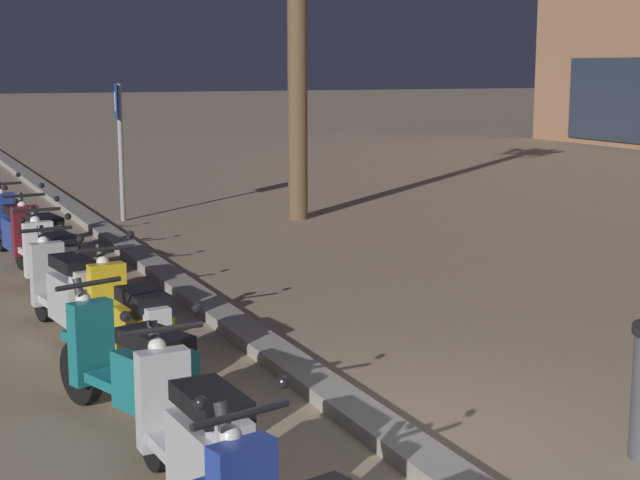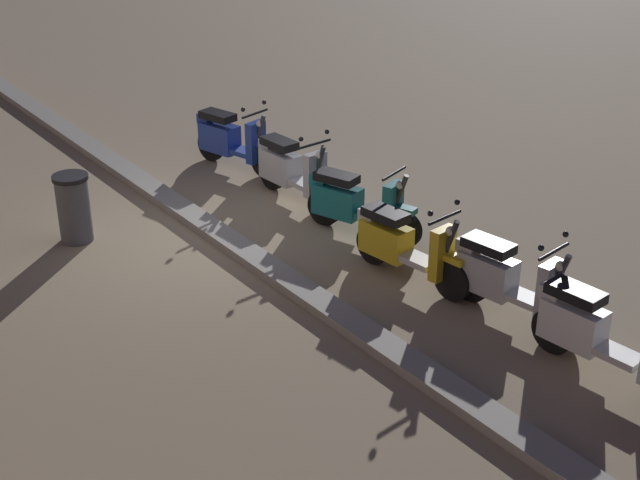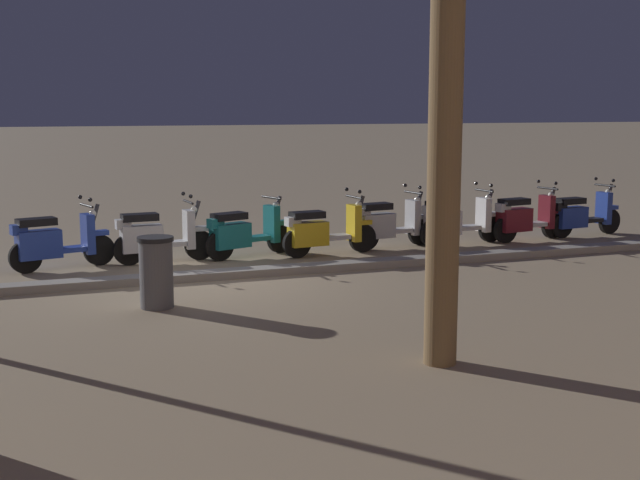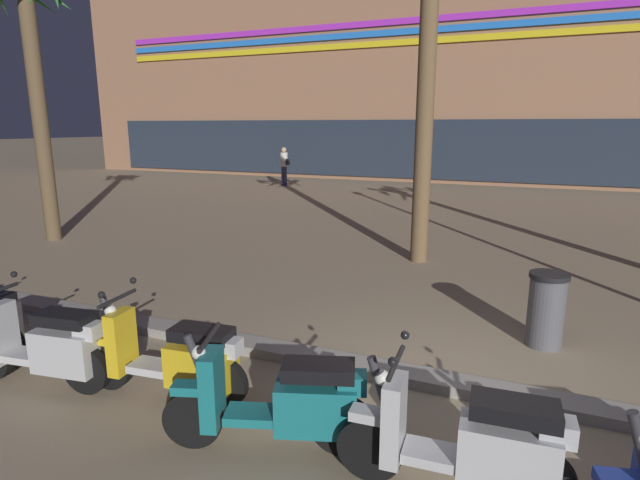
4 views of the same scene
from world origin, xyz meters
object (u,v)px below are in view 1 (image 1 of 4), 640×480
(scooter_yellow_lead_nearest, at_px, (131,324))
(scooter_teal_mid_front, at_px, (134,372))
(scooter_maroon_tail_end, at_px, (39,244))
(scooter_silver_far_back, at_px, (65,292))
(crossing_sign, at_px, (119,136))
(scooter_silver_mid_centre, at_px, (195,441))
(scooter_white_mid_rear, at_px, (53,266))
(scooter_blue_gap_after_mid, at_px, (14,229))

(scooter_yellow_lead_nearest, relative_size, scooter_teal_mid_front, 1.06)
(scooter_maroon_tail_end, distance_m, scooter_silver_far_back, 2.89)
(scooter_yellow_lead_nearest, height_order, crossing_sign, crossing_sign)
(scooter_silver_mid_centre, distance_m, crossing_sign, 11.83)
(scooter_white_mid_rear, xyz_separation_m, crossing_sign, (-5.88, 2.13, 1.04))
(scooter_teal_mid_front, bearing_deg, scooter_silver_far_back, -179.63)
(scooter_white_mid_rear, bearing_deg, scooter_silver_mid_centre, -0.84)
(scooter_silver_far_back, xyz_separation_m, scooter_yellow_lead_nearest, (1.41, 0.33, -0.02))
(scooter_yellow_lead_nearest, height_order, scooter_teal_mid_front, scooter_yellow_lead_nearest)
(scooter_white_mid_rear, bearing_deg, scooter_silver_far_back, -4.33)
(scooter_blue_gap_after_mid, xyz_separation_m, scooter_white_mid_rear, (2.94, 0.06, 0.02))
(scooter_maroon_tail_end, xyz_separation_m, scooter_white_mid_rear, (1.50, -0.07, 0.00))
(scooter_maroon_tail_end, xyz_separation_m, scooter_silver_mid_centre, (7.19, -0.15, 0.00))
(scooter_blue_gap_after_mid, relative_size, scooter_silver_mid_centre, 1.05)
(scooter_maroon_tail_end, height_order, scooter_silver_mid_centre, same)
(scooter_silver_mid_centre, relative_size, crossing_sign, 0.73)
(scooter_white_mid_rear, height_order, scooter_yellow_lead_nearest, same)
(scooter_teal_mid_front, bearing_deg, scooter_white_mid_rear, 178.81)
(scooter_white_mid_rear, relative_size, crossing_sign, 0.78)
(scooter_teal_mid_front, height_order, scooter_silver_mid_centre, scooter_silver_mid_centre)
(scooter_blue_gap_after_mid, bearing_deg, crossing_sign, 143.28)
(scooter_maroon_tail_end, distance_m, scooter_silver_mid_centre, 7.19)
(scooter_maroon_tail_end, relative_size, scooter_silver_mid_centre, 1.01)
(scooter_blue_gap_after_mid, xyz_separation_m, scooter_silver_mid_centre, (8.64, -0.02, 0.02))
(scooter_teal_mid_front, bearing_deg, scooter_blue_gap_after_mid, 179.81)
(scooter_blue_gap_after_mid, bearing_deg, scooter_silver_mid_centre, -0.14)
(scooter_white_mid_rear, bearing_deg, scooter_yellow_lead_nearest, 4.54)
(scooter_silver_far_back, height_order, scooter_silver_mid_centre, same)
(scooter_silver_mid_centre, bearing_deg, scooter_silver_far_back, -179.73)
(scooter_white_mid_rear, distance_m, scooter_silver_far_back, 1.38)
(scooter_white_mid_rear, xyz_separation_m, scooter_silver_mid_centre, (5.69, -0.08, -0.00))
(scooter_maroon_tail_end, bearing_deg, crossing_sign, 154.85)
(scooter_blue_gap_after_mid, bearing_deg, scooter_maroon_tail_end, 5.29)
(scooter_teal_mid_front, bearing_deg, scooter_silver_mid_centre, 0.09)
(scooter_silver_far_back, bearing_deg, scooter_white_mid_rear, 175.67)
(scooter_maroon_tail_end, bearing_deg, scooter_silver_mid_centre, -1.23)
(crossing_sign, bearing_deg, scooter_silver_mid_centre, -10.81)
(scooter_teal_mid_front, bearing_deg, crossing_sign, 167.58)
(scooter_silver_far_back, distance_m, scooter_yellow_lead_nearest, 1.45)
(scooter_yellow_lead_nearest, bearing_deg, scooter_silver_far_back, -167.01)
(scooter_blue_gap_after_mid, height_order, scooter_teal_mid_front, scooter_blue_gap_after_mid)
(scooter_silver_mid_centre, bearing_deg, scooter_maroon_tail_end, 178.77)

